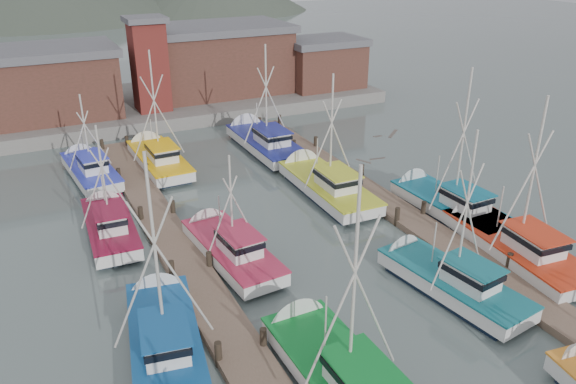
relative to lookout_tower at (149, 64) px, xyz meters
name	(u,v)px	position (x,y,z in m)	size (l,w,h in m)	color
ground	(358,292)	(2.00, -33.00, -5.55)	(260.00, 260.00, 0.00)	#475553
dock_left	(197,282)	(-5.00, -28.96, -5.34)	(2.30, 46.00, 1.50)	brown
dock_right	(420,226)	(9.00, -28.96, -5.34)	(2.30, 46.00, 1.50)	brown
quay	(164,103)	(2.00, 4.00, -4.95)	(44.00, 16.00, 1.20)	gray
shed_left	(45,82)	(-9.00, 2.00, -1.21)	(12.72, 8.48, 6.20)	brown
shed_center	(217,58)	(8.00, 4.00, -0.86)	(14.84, 9.54, 6.90)	brown
shed_right	(323,62)	(19.00, 1.00, -1.71)	(8.48, 6.36, 5.20)	brown
lookout_tower	(149,64)	(0.00, 0.00, 0.00)	(3.60, 3.60, 8.50)	maroon
distant_hills	(6,19)	(-10.76, 89.59, -5.55)	(175.00, 140.00, 42.00)	#3B4338
boat_4	(338,372)	(-2.20, -38.10, -4.86)	(4.17, 9.60, 10.45)	black
boat_5	(445,279)	(5.95, -34.74, -4.87)	(3.74, 8.79, 9.26)	black
boat_6	(164,335)	(-7.68, -32.89, -4.86)	(4.15, 9.30, 9.97)	black
boat_7	(509,242)	(11.56, -33.45, -4.86)	(4.11, 10.03, 10.08)	black
boat_8	(228,247)	(-2.61, -27.08, -4.88)	(3.33, 8.72, 6.94)	black
boat_9	(324,184)	(6.40, -21.79, -4.87)	(3.83, 10.10, 9.36)	black
boat_10	(109,224)	(-7.96, -21.47, -4.87)	(3.15, 8.31, 7.60)	black
boat_11	(445,203)	(11.80, -27.94, -4.86)	(4.15, 9.37, 10.29)	black
boat_12	(157,158)	(-2.67, -11.79, -4.87)	(3.93, 9.36, 9.80)	black
boat_13	(263,141)	(6.21, -11.78, -4.87)	(4.00, 10.48, 9.74)	black
boat_14	(89,169)	(-7.72, -11.89, -4.87)	(3.39, 8.67, 7.09)	black
gull_near	(385,136)	(2.58, -33.53, 2.71)	(1.50, 0.66, 0.24)	slate
gull_far	(370,160)	(3.24, -31.60, 0.77)	(1.47, 0.64, 0.24)	slate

